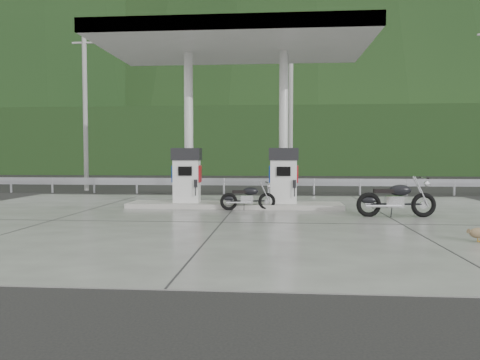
# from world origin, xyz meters

# --- Properties ---
(ground) EXTENTS (160.00, 160.00, 0.00)m
(ground) POSITION_xyz_m (0.00, 0.00, 0.00)
(ground) COLOR black
(ground) RESTS_ON ground
(forecourt_apron) EXTENTS (18.00, 14.00, 0.02)m
(forecourt_apron) POSITION_xyz_m (0.00, 0.00, 0.01)
(forecourt_apron) COLOR slate
(forecourt_apron) RESTS_ON ground
(pump_island) EXTENTS (7.00, 1.40, 0.15)m
(pump_island) POSITION_xyz_m (0.00, 2.50, 0.10)
(pump_island) COLOR #9A988F
(pump_island) RESTS_ON forecourt_apron
(gas_pump_left) EXTENTS (0.95, 0.55, 1.80)m
(gas_pump_left) POSITION_xyz_m (-1.60, 2.50, 1.07)
(gas_pump_left) COLOR silver
(gas_pump_left) RESTS_ON pump_island
(gas_pump_right) EXTENTS (0.95, 0.55, 1.80)m
(gas_pump_right) POSITION_xyz_m (1.60, 2.50, 1.07)
(gas_pump_right) COLOR silver
(gas_pump_right) RESTS_ON pump_island
(canopy_column_left) EXTENTS (0.30, 0.30, 5.00)m
(canopy_column_left) POSITION_xyz_m (-1.60, 2.90, 2.67)
(canopy_column_left) COLOR silver
(canopy_column_left) RESTS_ON pump_island
(canopy_column_right) EXTENTS (0.30, 0.30, 5.00)m
(canopy_column_right) POSITION_xyz_m (1.60, 2.90, 2.67)
(canopy_column_right) COLOR silver
(canopy_column_right) RESTS_ON pump_island
(canopy_roof) EXTENTS (8.50, 5.00, 0.40)m
(canopy_roof) POSITION_xyz_m (0.00, 2.50, 5.37)
(canopy_roof) COLOR silver
(canopy_roof) RESTS_ON canopy_column_left
(guardrail) EXTENTS (26.00, 0.16, 1.42)m
(guardrail) POSITION_xyz_m (0.00, 8.00, 0.71)
(guardrail) COLOR #9FA0A7
(guardrail) RESTS_ON ground
(road) EXTENTS (60.00, 7.00, 0.01)m
(road) POSITION_xyz_m (0.00, 11.50, 0.00)
(road) COLOR black
(road) RESTS_ON ground
(utility_pole_a) EXTENTS (0.22, 0.22, 8.00)m
(utility_pole_a) POSITION_xyz_m (-8.00, 9.50, 4.00)
(utility_pole_a) COLOR gray
(utility_pole_a) RESTS_ON ground
(utility_pole_b) EXTENTS (0.22, 0.22, 8.00)m
(utility_pole_b) POSITION_xyz_m (2.00, 9.50, 4.00)
(utility_pole_b) COLOR gray
(utility_pole_b) RESTS_ON ground
(tree_band) EXTENTS (80.00, 6.00, 6.00)m
(tree_band) POSITION_xyz_m (0.00, 30.00, 3.00)
(tree_band) COLOR black
(tree_band) RESTS_ON ground
(forested_hills) EXTENTS (100.00, 40.00, 140.00)m
(forested_hills) POSITION_xyz_m (0.00, 60.00, 0.00)
(forested_hills) COLOR black
(forested_hills) RESTS_ON ground
(motorcycle_left) EXTENTS (1.68, 0.76, 0.77)m
(motorcycle_left) POSITION_xyz_m (0.48, 1.76, 0.40)
(motorcycle_left) COLOR black
(motorcycle_left) RESTS_ON forecourt_apron
(motorcycle_right) EXTENTS (2.07, 0.72, 0.97)m
(motorcycle_right) POSITION_xyz_m (4.71, 0.47, 0.50)
(motorcycle_right) COLOR black
(motorcycle_right) RESTS_ON forecourt_apron
(duck) EXTENTS (0.50, 0.27, 0.35)m
(duck) POSITION_xyz_m (5.38, -3.28, 0.19)
(duck) COLOR brown
(duck) RESTS_ON forecourt_apron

